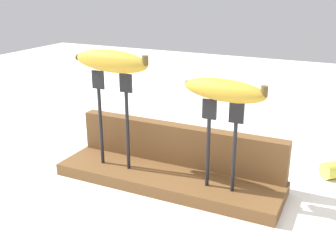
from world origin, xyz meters
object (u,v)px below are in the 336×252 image
fork_stand_right (222,137)px  banana_chunk_near (335,170)px  banana_raised_left (111,61)px  fork_fallen_far (208,171)px  banana_raised_right (224,90)px  fork_stand_left (113,112)px

fork_stand_right → banana_chunk_near: fork_stand_right is taller
banana_raised_left → fork_fallen_far: banana_raised_left is taller
banana_chunk_near → banana_raised_right: bearing=-134.8°
fork_stand_right → banana_raised_right: size_ratio=1.05×
banana_raised_left → fork_fallen_far: 0.31m
banana_raised_left → fork_fallen_far: size_ratio=1.07×
fork_stand_left → fork_stand_right: fork_stand_left is taller
banana_raised_left → fork_fallen_far: (0.17, 0.10, -0.24)m
fork_stand_left → banana_raised_left: bearing=174.2°
fork_stand_left → fork_stand_right: bearing=-0.0°
fork_stand_left → fork_stand_right: 0.23m
fork_fallen_far → banana_chunk_near: (0.25, 0.09, 0.01)m
fork_stand_right → banana_raised_right: banana_raised_right is taller
fork_stand_left → fork_fallen_far: 0.24m
fork_stand_right → fork_fallen_far: size_ratio=1.03×
fork_stand_left → banana_chunk_near: fork_stand_left is taller
fork_fallen_far → fork_stand_left: bearing=-149.6°
fork_fallen_far → banana_raised_left: bearing=-149.6°
banana_raised_left → banana_chunk_near: size_ratio=2.79×
banana_raised_right → banana_chunk_near: (0.19, 0.19, -0.19)m
fork_stand_left → banana_chunk_near: size_ratio=3.14×
fork_stand_left → banana_raised_left: size_ratio=1.12×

